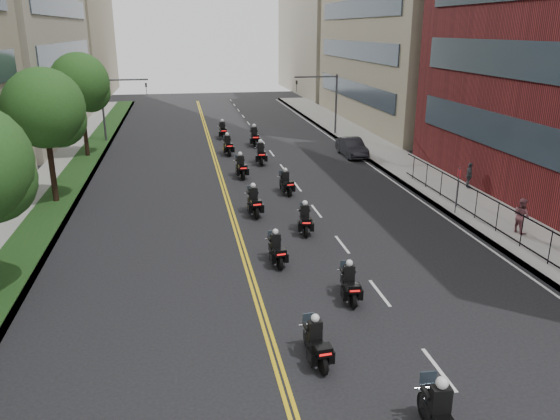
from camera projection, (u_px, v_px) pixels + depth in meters
The scene contains 24 objects.
sidewalk_right at pixel (427, 179), 36.27m from camera, with size 4.00×90.00×0.15m, color gray.
sidewalk_left at pixel (46, 198), 32.19m from camera, with size 4.00×90.00×0.15m, color gray.
grass_strip at pixel (60, 196), 32.30m from camera, with size 2.00×90.00×0.04m, color #153A15.
building_right_far at pixel (343, 5), 83.28m from camera, with size 15.00×28.00×26.00m, color #9E9880.
building_left_far at pixel (42, 3), 75.88m from camera, with size 16.00×28.00×26.00m, color gray.
iron_fence at pixel (535, 239), 23.70m from camera, with size 0.05×28.00×1.50m.
street_trees at pixel (22, 132), 24.78m from camera, with size 4.40×38.40×7.98m.
traffic_signal_right at pixel (326, 95), 50.58m from camera, with size 4.09×0.20×5.60m.
traffic_signal_left at pixel (114, 100), 47.33m from camera, with size 4.09×0.20×5.60m.
motorcycle_1 at pixel (441, 420), 12.99m from camera, with size 0.61×2.45×1.81m.
motorcycle_2 at pixel (316, 344), 16.34m from camera, with size 0.55×2.08×1.54m.
motorcycle_3 at pixel (349, 284), 20.12m from camera, with size 0.55×2.09×1.54m.
motorcycle_4 at pixel (276, 250), 23.22m from camera, with size 0.54×2.09×1.54m.
motorcycle_5 at pixel (305, 220), 26.79m from camera, with size 0.67×2.19×1.62m.
motorcycle_6 at pixel (254, 203), 29.34m from camera, with size 0.58×2.37×1.75m.
motorcycle_7 at pixel (286, 184), 33.14m from camera, with size 0.62×2.15×1.59m.
motorcycle_8 at pixel (241, 168), 36.75m from camera, with size 0.62×2.36×1.74m.
motorcycle_9 at pixel (261, 154), 40.44m from camera, with size 0.62×2.49×1.84m.
motorcycle_10 at pixel (228, 146), 43.41m from camera, with size 0.62×2.41×1.78m.
motorcycle_11 at pixel (254, 137), 46.62m from camera, with size 0.59×2.55×1.89m.
motorcycle_12 at pixel (223, 131), 49.78m from camera, with size 0.56×2.42×1.78m.
parked_sedan at pixel (352, 147), 42.92m from camera, with size 1.51×4.32×1.42m, color black.
pedestrian_b at pixel (521, 215), 26.30m from camera, with size 0.84×0.66×1.73m, color brown.
pedestrian_c at pixel (469, 175), 33.74m from camera, with size 0.94×0.39×1.60m, color #45474D.
Camera 1 is at (-3.90, -7.75, 9.58)m, focal length 35.00 mm.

